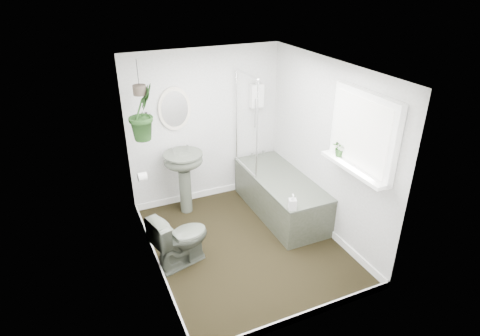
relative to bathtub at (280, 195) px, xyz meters
name	(u,v)px	position (x,y,z in m)	size (l,w,h in m)	color
floor	(245,245)	(-0.80, -0.50, -0.30)	(2.30, 2.80, 0.02)	black
ceiling	(246,67)	(-0.80, -0.50, 2.02)	(2.30, 2.80, 0.02)	white
wall_back	(205,127)	(-0.80, 0.91, 0.86)	(2.30, 0.02, 2.30)	silver
wall_front	(310,229)	(-0.80, -1.91, 0.86)	(2.30, 0.02, 2.30)	silver
wall_left	(148,185)	(-1.96, -0.50, 0.86)	(0.02, 2.80, 2.30)	silver
wall_right	(327,150)	(0.36, -0.50, 0.86)	(0.02, 2.80, 2.30)	silver
skirting	(245,241)	(-0.80, -0.50, -0.24)	(2.30, 2.80, 0.10)	white
bathtub	(280,195)	(0.00, 0.00, 0.00)	(0.72, 1.72, 0.58)	#464C40
bath_screen	(246,123)	(-0.33, 0.49, 0.99)	(0.04, 0.72, 1.40)	silver
shower_box	(257,96)	(0.00, 0.84, 1.26)	(0.20, 0.10, 0.35)	white
oval_mirror	(175,109)	(-1.25, 0.87, 1.21)	(0.46, 0.03, 0.62)	beige
wall_sconce	(147,120)	(-1.65, 0.86, 1.11)	(0.04, 0.04, 0.22)	black
toilet_roll_holder	(142,177)	(-1.90, 0.20, 0.61)	(0.11, 0.11, 0.11)	white
window_recess	(363,132)	(0.29, -1.20, 1.36)	(0.08, 1.00, 0.90)	white
window_sill	(353,168)	(0.22, -1.20, 0.94)	(0.18, 1.00, 0.04)	white
window_blinds	(360,133)	(0.24, -1.20, 1.36)	(0.01, 0.86, 0.76)	white
toilet	(181,238)	(-1.65, -0.51, 0.07)	(0.40, 0.70, 0.71)	#464C40
pedestal_sink	(185,183)	(-1.25, 0.60, 0.18)	(0.55, 0.47, 0.94)	#464C40
sill_plant	(340,148)	(0.25, -0.90, 1.07)	(0.19, 0.17, 0.22)	black
hanging_plant	(142,113)	(-1.77, 0.45, 1.36)	(0.38, 0.31, 0.69)	black
soap_bottle	(293,202)	(-0.29, -0.79, 0.39)	(0.09, 0.10, 0.21)	#252323
hanging_pot	(140,90)	(-1.77, 0.45, 1.64)	(0.16, 0.16, 0.12)	#372E26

